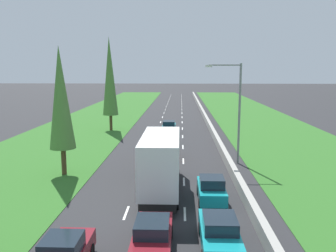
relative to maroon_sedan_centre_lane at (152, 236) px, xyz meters
The scene contains 15 objects.
ground_plane 43.45m from the maroon_sedan_centre_lane, 90.25° to the left, with size 300.00×300.00×0.00m, color #28282B.
grass_verge_left 45.31m from the maroon_sedan_centre_lane, 106.46° to the left, with size 14.00×140.00×0.04m, color #2D6623.
grass_verge_right 45.70m from the maroon_sedan_centre_lane, 71.94° to the left, with size 14.00×140.00×0.04m, color #2D6623.
median_barrier 43.80m from the maroon_sedan_centre_lane, 82.77° to the left, with size 0.44×120.00×0.85m, color #9E9B93.
lane_markings 43.45m from the maroon_sedan_centre_lane, 90.25° to the left, with size 3.64×116.00×0.01m.
maroon_sedan_centre_lane is the anchor object (origin of this frame).
white_box_truck_centre_lane 8.27m from the maroon_sedan_centre_lane, 90.17° to the left, with size 2.46×9.40×4.18m.
teal_sedan_right_lane 3.19m from the maroon_sedan_centre_lane, ahead, with size 1.82×4.50×1.64m.
orange_hatchback_centre_lane 17.32m from the maroon_sedan_centre_lane, 90.37° to the left, with size 1.74×3.90×1.72m.
teal_hatchback_centre_lane 23.34m from the maroon_sedan_centre_lane, 90.86° to the left, with size 1.74×3.90×1.72m.
teal_sedan_centre_lane 31.05m from the maroon_sedan_centre_lane, 90.49° to the left, with size 1.82×4.50×1.64m.
teal_hatchback_right_lane 7.24m from the maroon_sedan_centre_lane, 62.93° to the left, with size 1.74×3.90×1.72m.
poplar_tree_second 15.44m from the maroon_sedan_centre_lane, 124.36° to the left, with size 2.06×2.06×10.34m.
poplar_tree_third 34.44m from the maroon_sedan_centre_lane, 104.48° to the left, with size 2.12×2.12×12.86m.
street_light_mast 17.63m from the maroon_sedan_centre_lane, 68.77° to the left, with size 3.20×0.28×9.00m.
Camera 1 is at (1.45, 1.40, 8.49)m, focal length 37.28 mm.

